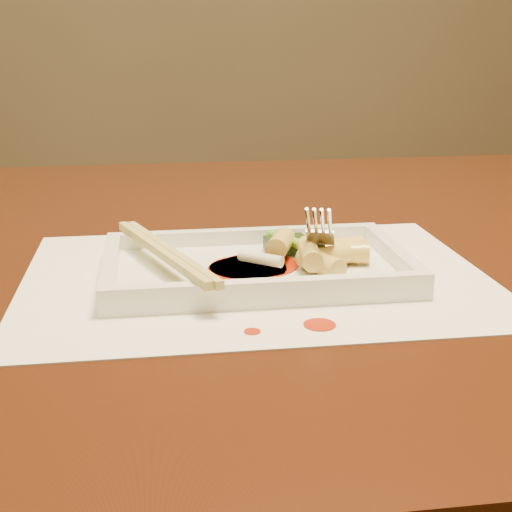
{
  "coord_description": "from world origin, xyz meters",
  "views": [
    {
      "loc": [
        0.0,
        -0.71,
        0.96
      ],
      "look_at": [
        0.09,
        -0.13,
        0.77
      ],
      "focal_mm": 50.0,
      "sensor_mm": 36.0,
      "label": 1
    }
  ],
  "objects": [
    {
      "name": "rice_cake_5",
      "position": [
        0.13,
        -0.15,
        0.78
      ],
      "size": [
        0.02,
        0.05,
        0.02
      ],
      "primitive_type": "cylinder",
      "rotation": [
        1.57,
        0.0,
        3.04
      ],
      "color": "#E6D36B",
      "rests_on": "plate_base"
    },
    {
      "name": "chopstick_b",
      "position": [
        0.01,
        -0.13,
        0.78
      ],
      "size": [
        0.08,
        0.19,
        0.01
      ],
      "primitive_type": "cube",
      "rotation": [
        0.0,
        0.0,
        0.36
      ],
      "color": "tan",
      "rests_on": "plate_rim_near"
    },
    {
      "name": "fork",
      "position": [
        0.16,
        -0.11,
        0.83
      ],
      "size": [
        0.09,
        0.1,
        0.14
      ],
      "primitive_type": null,
      "color": "silver",
      "rests_on": "plate_base"
    },
    {
      "name": "rice_cake_4",
      "position": [
        0.16,
        -0.13,
        0.77
      ],
      "size": [
        0.05,
        0.03,
        0.02
      ],
      "primitive_type": "cylinder",
      "rotation": [
        1.57,
        0.0,
        1.94
      ],
      "color": "#E6D36B",
      "rests_on": "plate_base"
    },
    {
      "name": "scallion_white",
      "position": [
        0.09,
        -0.14,
        0.77
      ],
      "size": [
        0.04,
        0.03,
        0.01
      ],
      "primitive_type": "cylinder",
      "rotation": [
        1.57,
        0.0,
        0.91
      ],
      "color": "#EAEACC",
      "rests_on": "plate_base"
    },
    {
      "name": "plate_rim_far",
      "position": [
        0.09,
        -0.05,
        0.77
      ],
      "size": [
        0.26,
        0.01,
        0.01
      ],
      "primitive_type": "cube",
      "color": "white",
      "rests_on": "plate_base"
    },
    {
      "name": "chopstick_a",
      "position": [
        0.01,
        -0.13,
        0.78
      ],
      "size": [
        0.08,
        0.19,
        0.01
      ],
      "primitive_type": "cube",
      "rotation": [
        0.0,
        0.0,
        0.36
      ],
      "color": "tan",
      "rests_on": "plate_rim_near"
    },
    {
      "name": "sauce_blob_1",
      "position": [
        0.08,
        -0.13,
        0.76
      ],
      "size": [
        0.07,
        0.07,
        0.0
      ],
      "primitive_type": "cylinder",
      "color": "#AB1F05",
      "rests_on": "plate_base"
    },
    {
      "name": "rice_cake_6",
      "position": [
        0.16,
        -0.13,
        0.77
      ],
      "size": [
        0.05,
        0.03,
        0.02
      ],
      "primitive_type": "cylinder",
      "rotation": [
        1.57,
        0.0,
        1.27
      ],
      "color": "#E6D36B",
      "rests_on": "plate_base"
    },
    {
      "name": "plate_rim_near",
      "position": [
        0.09,
        -0.2,
        0.77
      ],
      "size": [
        0.26,
        0.01,
        0.01
      ],
      "primitive_type": "cube",
      "color": "white",
      "rests_on": "plate_base"
    },
    {
      "name": "table",
      "position": [
        0.0,
        0.0,
        0.65
      ],
      "size": [
        1.4,
        0.9,
        0.75
      ],
      "color": "black",
      "rests_on": "ground"
    },
    {
      "name": "rice_cake_1",
      "position": [
        0.17,
        -0.13,
        0.77
      ],
      "size": [
        0.05,
        0.03,
        0.02
      ],
      "primitive_type": "cylinder",
      "rotation": [
        1.57,
        0.0,
        1.24
      ],
      "color": "#E6D36B",
      "rests_on": "plate_base"
    },
    {
      "name": "sauce_blob_0",
      "position": [
        0.08,
        -0.13,
        0.76
      ],
      "size": [
        0.07,
        0.07,
        0.0
      ],
      "primitive_type": "cylinder",
      "color": "#AB1F05",
      "rests_on": "plate_base"
    },
    {
      "name": "plate_rim_left",
      "position": [
        -0.04,
        -0.13,
        0.77
      ],
      "size": [
        0.01,
        0.14,
        0.01
      ],
      "primitive_type": "cube",
      "color": "white",
      "rests_on": "plate_base"
    },
    {
      "name": "rice_cake_0",
      "position": [
        0.14,
        -0.16,
        0.77
      ],
      "size": [
        0.04,
        0.05,
        0.02
      ],
      "primitive_type": "cylinder",
      "rotation": [
        1.57,
        0.0,
        0.46
      ],
      "color": "#E6D36B",
      "rests_on": "plate_base"
    },
    {
      "name": "plate_rim_right",
      "position": [
        0.21,
        -0.13,
        0.77
      ],
      "size": [
        0.01,
        0.14,
        0.01
      ],
      "primitive_type": "cube",
      "color": "white",
      "rests_on": "plate_base"
    },
    {
      "name": "sauce_splatter_b",
      "position": [
        0.07,
        -0.25,
        0.75
      ],
      "size": [
        0.01,
        0.01,
        0.0
      ],
      "primitive_type": "cylinder",
      "color": "#AB1F05",
      "rests_on": "placemat"
    },
    {
      "name": "rice_cake_3",
      "position": [
        0.16,
        -0.11,
        0.77
      ],
      "size": [
        0.05,
        0.02,
        0.02
      ],
      "primitive_type": "cylinder",
      "rotation": [
        1.57,
        0.0,
        1.69
      ],
      "color": "#E6D36B",
      "rests_on": "plate_base"
    },
    {
      "name": "plate_base",
      "position": [
        0.09,
        -0.13,
        0.76
      ],
      "size": [
        0.26,
        0.16,
        0.01
      ],
      "primitive_type": "cube",
      "color": "white",
      "rests_on": "placemat"
    },
    {
      "name": "veg_piece",
      "position": [
        0.12,
        -0.09,
        0.77
      ],
      "size": [
        0.04,
        0.03,
        0.01
      ],
      "primitive_type": "cube",
      "rotation": [
        0.0,
        0.0,
        0.18
      ],
      "color": "black",
      "rests_on": "plate_base"
    },
    {
      "name": "scallion_green",
      "position": [
        0.13,
        -0.11,
        0.77
      ],
      "size": [
        0.05,
        0.08,
        0.01
      ],
      "primitive_type": "cylinder",
      "rotation": [
        1.57,
        0.0,
        0.5
      ],
      "color": "#43AA1B",
      "rests_on": "plate_base"
    },
    {
      "name": "placemat",
      "position": [
        0.09,
        -0.13,
        0.75
      ],
      "size": [
        0.4,
        0.3,
        0.0
      ],
      "primitive_type": "cube",
      "color": "white",
      "rests_on": "table"
    },
    {
      "name": "rice_cake_2",
      "position": [
        0.11,
        -0.11,
        0.78
      ],
      "size": [
        0.03,
        0.04,
        0.02
      ],
      "primitive_type": "cylinder",
      "rotation": [
        1.57,
        0.0,
        2.77
      ],
      "color": "#E6D36B",
      "rests_on": "plate_base"
    },
    {
      "name": "sauce_splatter_a",
      "position": [
        0.12,
        -0.24,
        0.75
      ],
      "size": [
        0.02,
        0.02,
        0.0
      ],
      "primitive_type": "cylinder",
      "color": "#AB1F05",
      "rests_on": "placemat"
    },
    {
      "name": "sauce_blob_2",
      "position": [
        0.09,
        -0.12,
        0.76
      ],
      "size": [
        0.07,
        0.07,
        0.0
      ],
      "primitive_type": "cylinder",
      "color": "#AB1F05",
      "rests_on": "plate_base"
    }
  ]
}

